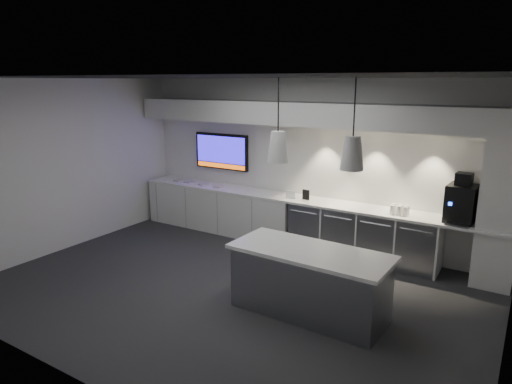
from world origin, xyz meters
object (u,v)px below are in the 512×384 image
Objects in this scene: wall_tv at (222,151)px; coffee_machine at (462,202)px; bin at (245,276)px; island at (309,282)px.

wall_tv is 1.69× the size of coffee_machine.
bin is 0.60× the size of coffee_machine.
wall_tv reaches higher than island.
coffee_machine is (1.42, 2.21, 0.77)m from island.
bin is (2.10, -2.35, -1.34)m from wall_tv.
island is (3.16, -2.45, -1.12)m from wall_tv.
bin is at bearing -48.20° from wall_tv.
island is 2.81× the size of coffee_machine.
island reaches higher than bin.
wall_tv is 4.15m from island.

